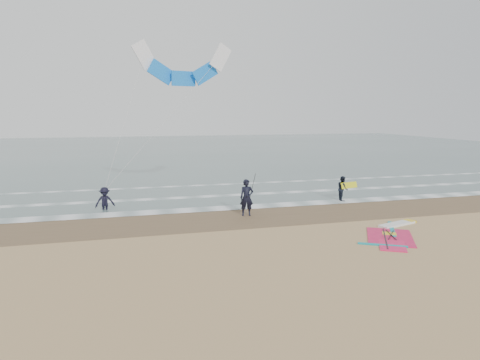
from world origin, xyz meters
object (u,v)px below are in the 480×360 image
object	(u,v)px
person_standing	(247,198)
person_wading	(105,196)
surf_kite	(183,68)
person_walking	(343,188)
windsurf_rig	(393,233)

from	to	relation	value
person_standing	person_wading	xyz separation A→B (m)	(-7.61, 3.40, -0.16)
person_wading	surf_kite	size ratio (longest dim) A/B	0.19
person_walking	person_wading	size ratio (longest dim) A/B	0.94
person_walking	surf_kite	world-z (taller)	surf_kite
windsurf_rig	person_standing	size ratio (longest dim) A/B	2.38
person_standing	person_wading	bearing A→B (deg)	166.42
person_walking	surf_kite	size ratio (longest dim) A/B	0.18
surf_kite	windsurf_rig	bearing A→B (deg)	-52.83
person_standing	person_walking	xyz separation A→B (m)	(7.06, 2.30, -0.21)
person_standing	person_walking	distance (m)	7.43
windsurf_rig	person_walking	xyz separation A→B (m)	(1.41, 7.55, 0.77)
person_standing	surf_kite	bearing A→B (deg)	125.28
windsurf_rig	person_standing	bearing A→B (deg)	137.12
person_standing	surf_kite	distance (m)	9.68
person_walking	surf_kite	xyz separation A→B (m)	(-9.67, 3.34, 7.64)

